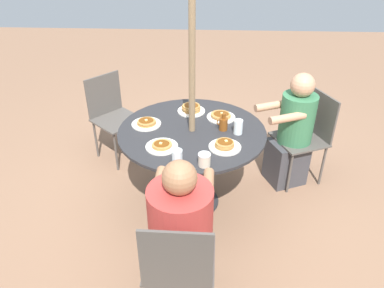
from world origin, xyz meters
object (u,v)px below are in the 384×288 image
Objects in this scene: patio_chair_east at (308,132)px; coffee_cup at (204,160)px; pancake_plate_b at (162,146)px; pancake_plate_d at (225,145)px; pancake_plate_e at (146,123)px; drinking_glass_a at (177,157)px; patio_table at (192,142)px; patio_chair_north at (179,264)px; diner_north at (181,241)px; syrup_bottle at (223,124)px; pancake_plate_c at (191,109)px; drinking_glass_b at (238,127)px; diner_east at (292,134)px; patio_chair_south at (112,112)px; pancake_plate_a at (221,116)px.

coffee_cup is at bearing 111.81° from patio_chair_east.
pancake_plate_d reaches higher than pancake_plate_b.
drinking_glass_a is (-0.31, 0.56, 0.04)m from pancake_plate_e.
patio_chair_north reaches higher than patio_table.
diner_north reaches higher than pancake_plate_b.
patio_table is 1.17m from patio_chair_east.
pancake_plate_b is 0.39m from pancake_plate_e.
patio_table is 1.00m from diner_north.
syrup_bottle is at bearing -147.88° from pancake_plate_b.
drinking_glass_a is at bearing 96.08° from patio_chair_north.
pancake_plate_e is at bearing 110.14° from diner_north.
coffee_cup is 0.19m from drinking_glass_a.
pancake_plate_c is 2.08× the size of drinking_glass_b.
patio_table is 8.28× the size of syrup_bottle.
diner_north is at bearing 75.31° from coffee_cup.
patio_table is at bearing 90.00° from diner_east.
patio_chair_east is 3.56× the size of pancake_plate_c.
pancake_plate_a is (-1.11, 0.54, 0.26)m from patio_chair_south.
syrup_bottle is 0.54m from coffee_cup.
pancake_plate_e is 1.68× the size of syrup_bottle.
diner_east is at bearing -177.24° from pancake_plate_c.
pancake_plate_b reaches higher than patio_table.
patio_chair_south is at bearing -42.33° from pancake_plate_d.
patio_chair_east is 0.90m from drinking_glass_b.
syrup_bottle is (0.01, -0.28, 0.04)m from pancake_plate_d.
pancake_plate_e is 0.64m from syrup_bottle.
drinking_glass_a is at bearing 56.61° from syrup_bottle.
patio_chair_south is 3.56× the size of pancake_plate_a.
patio_table is at bearing 43.71° from pancake_plate_a.
diner_north is 10.06× the size of drinking_glass_a.
syrup_bottle is at bearing 93.52° from pancake_plate_a.
patio_chair_south is at bearing -33.80° from syrup_bottle.
patio_chair_south is 1.51m from drinking_glass_b.
pancake_plate_c is (-0.85, 0.43, 0.27)m from patio_chair_south.
syrup_bottle is (-0.27, -1.18, 0.30)m from patio_chair_north.
pancake_plate_c is 1.00× the size of pancake_plate_e.
pancake_plate_d is at bearing 135.37° from patio_table.
pancake_plate_c reaches higher than pancake_plate_b.
patio_chair_east is 1.97m from patio_chair_south.
patio_chair_east is 3.56× the size of pancake_plate_b.
diner_north is 1.02× the size of diner_east.
patio_table is 1.08× the size of diner_north.
pancake_plate_e is at bearing -11.01° from patio_table.
syrup_bottle is (-0.47, -0.29, 0.04)m from pancake_plate_b.
drinking_glass_b is (-0.39, -0.95, 0.31)m from diner_north.
drinking_glass_a is (0.34, 0.23, 0.04)m from pancake_plate_d.
patio_chair_south is 7.42× the size of drinking_glass_b.
pancake_plate_b is (0.46, 0.50, -0.00)m from pancake_plate_a.
patio_chair_south is 3.56× the size of pancake_plate_e.
diner_north is 1.07m from drinking_glass_b.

